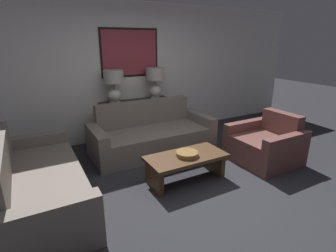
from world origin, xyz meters
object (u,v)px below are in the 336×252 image
Objects in this scene: couch_by_back_wall at (152,135)px; coffee_table at (186,162)px; decorative_bowl at (187,154)px; armchair_near_back_wall at (265,145)px; table_lamp_left at (114,83)px; table_lamp_right at (155,80)px; console_table at (137,120)px; couch_by_side at (37,184)px.

coffee_table is (-0.04, -1.22, 0.00)m from couch_by_back_wall.
couch_by_back_wall reaches higher than coffee_table.
decorative_bowl is 0.32× the size of armchair_near_back_wall.
table_lamp_left is 0.28× the size of couch_by_back_wall.
couch_by_back_wall is 2.23× the size of armchair_near_back_wall.
table_lamp_right is at bearing 76.25° from coffee_table.
couch_by_back_wall is at bearing -90.00° from console_table.
armchair_near_back_wall is (3.41, -0.45, -0.01)m from couch_by_side.
console_table is 0.89m from table_lamp_left.
couch_by_back_wall is at bearing -58.37° from table_lamp_left.
console_table is 4.54× the size of decorative_bowl.
console_table is at bearing 88.82° from decorative_bowl.
decorative_bowl is 1.51m from armchair_near_back_wall.
decorative_bowl is at bearing -91.85° from couch_by_back_wall.
couch_by_side is 6.97× the size of decorative_bowl.
coffee_table is at bearing -91.23° from console_table.
table_lamp_left is at bearing 121.63° from couch_by_back_wall.
couch_by_side reaches higher than console_table.
table_lamp_right is 2.14m from decorative_bowl.
couch_by_side reaches higher than decorative_bowl.
table_lamp_left is (-0.43, 0.00, 0.78)m from console_table.
coffee_table is at bearing -10.72° from couch_by_side.
couch_by_side is (-1.95, -1.56, -0.12)m from console_table.
table_lamp_left and table_lamp_right have the same top height.
coffee_table is 1.51m from armchair_near_back_wall.
couch_by_back_wall is 1.22m from coffee_table.
console_table reaches higher than coffee_table.
table_lamp_right is at bearing 33.29° from couch_by_side.
table_lamp_left is at bearing 180.00° from table_lamp_right.
couch_by_side is 2.23× the size of armchair_near_back_wall.
couch_by_back_wall reaches higher than console_table.
table_lamp_right is 0.63× the size of armchair_near_back_wall.
table_lamp_left is 1.97× the size of decorative_bowl.
table_lamp_right is at bearing 76.42° from decorative_bowl.
console_table is 1.46× the size of armchair_near_back_wall.
table_lamp_left is 2.35m from couch_by_side.
table_lamp_right is (0.43, 0.00, 0.78)m from console_table.
console_table is at bearing 38.71° from couch_by_side.
coffee_table is 0.13m from decorative_bowl.
couch_by_side is at bearing -141.29° from console_table.
console_table is 2.49m from armchair_near_back_wall.
couch_by_side is 1.95m from decorative_bowl.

